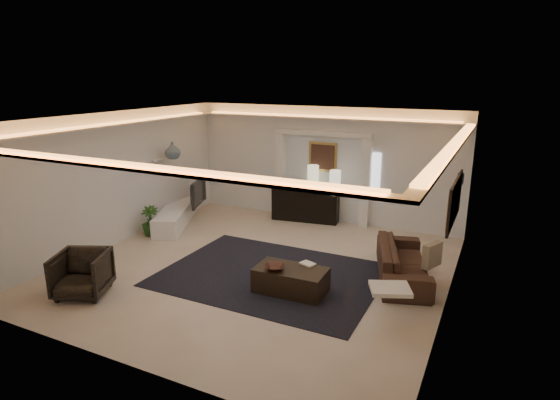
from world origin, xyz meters
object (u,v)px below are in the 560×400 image
at_px(sofa, 403,262).
at_px(coffee_table, 291,281).
at_px(console, 306,205).
at_px(armchair, 82,274).

distance_m(sofa, coffee_table, 2.17).
bearing_deg(console, sofa, -47.74).
xyz_separation_m(sofa, coffee_table, (-1.62, -1.44, -0.11)).
bearing_deg(armchair, sofa, 8.86).
bearing_deg(coffee_table, sofa, 40.04).
bearing_deg(sofa, console, 33.51).
distance_m(coffee_table, armchair, 3.56).
relative_size(console, sofa, 0.79).
distance_m(sofa, armchair, 5.68).
bearing_deg(sofa, armchair, 106.11).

